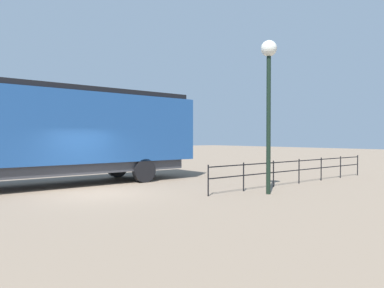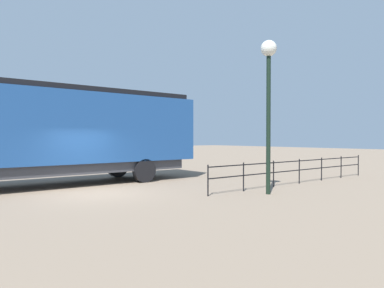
% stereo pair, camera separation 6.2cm
% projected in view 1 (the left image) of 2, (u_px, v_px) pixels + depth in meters
% --- Properties ---
extents(ground_plane, '(120.00, 120.00, 0.00)m').
position_uv_depth(ground_plane, '(98.00, 194.00, 13.03)').
color(ground_plane, '#84705B').
extents(locomotive, '(3.05, 15.64, 4.26)m').
position_uv_depth(locomotive, '(35.00, 131.00, 14.57)').
color(locomotive, navy).
rests_on(locomotive, ground_plane).
extents(lamp_post, '(0.59, 0.59, 5.66)m').
position_uv_depth(lamp_post, '(269.00, 78.00, 12.85)').
color(lamp_post, black).
rests_on(lamp_post, ground_plane).
extents(platform_fence, '(0.05, 11.03, 1.12)m').
position_uv_depth(platform_fence, '(299.00, 168.00, 15.88)').
color(platform_fence, black).
rests_on(platform_fence, ground_plane).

